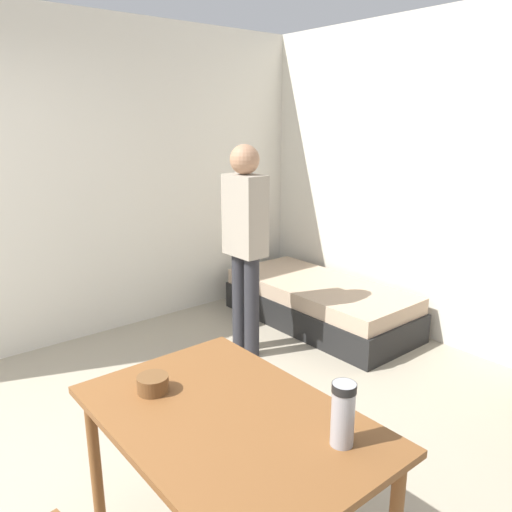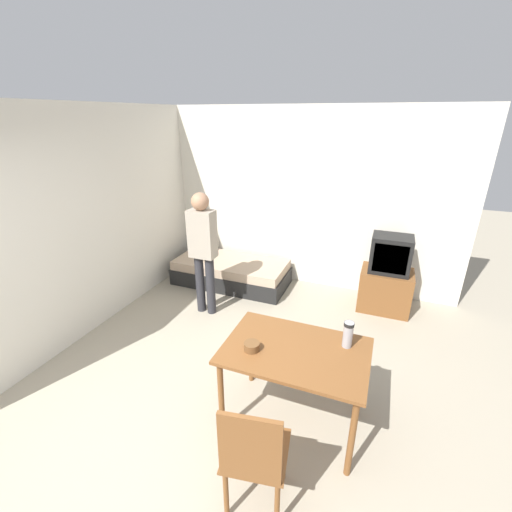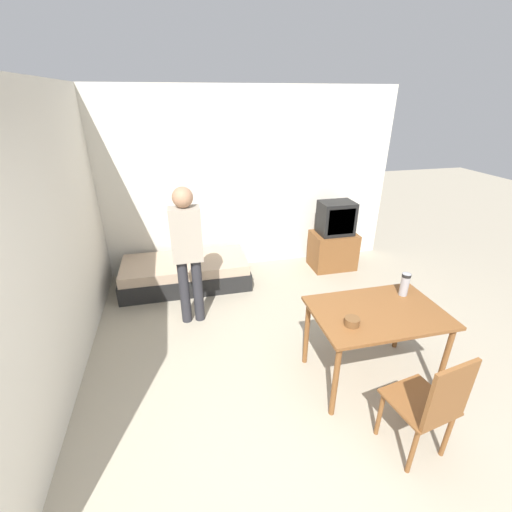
# 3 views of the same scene
# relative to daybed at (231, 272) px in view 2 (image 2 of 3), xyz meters

# --- Properties ---
(ground_plane) EXTENTS (20.00, 20.00, 0.00)m
(ground_plane) POSITION_rel_daybed_xyz_m (0.87, -3.14, -0.20)
(ground_plane) COLOR #9E937F
(wall_back) EXTENTS (4.95, 0.06, 2.70)m
(wall_back) POSITION_rel_daybed_xyz_m (0.87, 0.53, 1.15)
(wall_back) COLOR silver
(wall_back) RESTS_ON ground_plane
(wall_left) EXTENTS (0.06, 4.64, 2.70)m
(wall_left) POSITION_rel_daybed_xyz_m (-1.13, -1.32, 1.15)
(wall_left) COLOR silver
(wall_left) RESTS_ON ground_plane
(daybed) EXTENTS (1.82, 0.83, 0.40)m
(daybed) POSITION_rel_daybed_xyz_m (0.00, 0.00, 0.00)
(daybed) COLOR black
(daybed) RESTS_ON ground_plane
(tv) EXTENTS (0.68, 0.50, 1.09)m
(tv) POSITION_rel_daybed_xyz_m (2.34, 0.06, 0.28)
(tv) COLOR brown
(tv) RESTS_ON ground_plane
(dining_table) EXTENTS (1.19, 0.79, 0.78)m
(dining_table) POSITION_rel_daybed_xyz_m (1.67, -2.27, 0.48)
(dining_table) COLOR brown
(dining_table) RESTS_ON ground_plane
(wooden_chair) EXTENTS (0.49, 0.49, 0.98)m
(wooden_chair) POSITION_rel_daybed_xyz_m (1.63, -3.11, 0.35)
(wooden_chair) COLOR brown
(wooden_chair) RESTS_ON ground_plane
(person_standing) EXTENTS (0.34, 0.23, 1.68)m
(person_standing) POSITION_rel_daybed_xyz_m (0.04, -0.91, 0.79)
(person_standing) COLOR #28282D
(person_standing) RESTS_ON ground_plane
(thermos_flask) EXTENTS (0.08, 0.08, 0.23)m
(thermos_flask) POSITION_rel_daybed_xyz_m (2.05, -2.07, 0.71)
(thermos_flask) COLOR #99999E
(thermos_flask) RESTS_ON dining_table
(mate_bowl) EXTENTS (0.13, 0.13, 0.07)m
(mate_bowl) POSITION_rel_daybed_xyz_m (1.33, -2.41, 0.62)
(mate_bowl) COLOR brown
(mate_bowl) RESTS_ON dining_table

